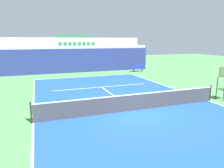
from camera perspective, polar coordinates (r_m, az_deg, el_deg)
name	(u,v)px	position (r m, az deg, el deg)	size (l,w,h in m)	color
ground_plane	(135,110)	(12.01, 6.23, -7.26)	(80.00, 80.00, 0.00)	#4C8C4C
court_surface	(135,110)	(12.01, 6.23, -7.23)	(11.00, 24.00, 0.01)	#1E4C99
baseline_far	(87,77)	(23.01, -7.01, 2.04)	(11.00, 0.10, 0.00)	white
sideline_left	(33,123)	(10.89, -20.91, -10.01)	(0.10, 24.00, 0.00)	white
sideline_right	(209,101)	(15.14, 25.12, -4.24)	(0.10, 24.00, 0.00)	white
service_line_far	(101,87)	(17.75, -2.92, -0.84)	(8.26, 0.10, 0.00)	white
centre_service_line	(115,96)	(14.81, 0.75, -3.42)	(0.10, 6.40, 0.00)	white
back_wall	(80,61)	(26.20, -8.84, 6.39)	(18.40, 0.30, 2.93)	navy
stands_tier_lower	(78,58)	(27.50, -9.42, 6.99)	(18.40, 2.40, 3.27)	#9E9E99
stands_tier_upper	(74,53)	(29.82, -10.33, 8.32)	(18.40, 2.40, 4.30)	#9E9E99
seating_row_lower	(77,45)	(27.51, -9.58, 10.66)	(4.70, 0.44, 0.44)	#1E6633
seating_row_upper	(74,37)	(29.87, -10.52, 12.69)	(4.70, 0.44, 0.44)	#1E6633
tennis_net	(135,102)	(11.86, 6.28, -4.93)	(11.08, 0.08, 1.07)	black
umpire_chair	(224,82)	(15.83, 28.56, 0.47)	(0.76, 0.66, 2.20)	#334C2D
player_bench	(138,68)	(26.76, 7.17, 4.49)	(1.50, 0.40, 0.85)	navy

